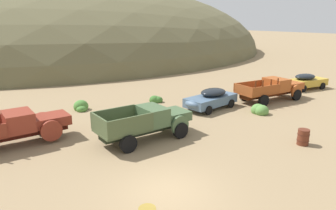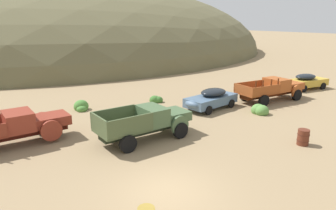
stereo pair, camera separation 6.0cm
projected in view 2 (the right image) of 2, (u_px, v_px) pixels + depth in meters
The scene contains 12 objects.
ground_plane at pixel (166, 191), 12.47m from camera, with size 300.00×300.00×0.00m, color #937A56.
hill_far_right at pixel (58, 49), 72.17m from camera, with size 94.92×87.96×30.50m, color brown.
truck_rust_red at pixel (16, 127), 16.93m from camera, with size 6.69×2.60×2.16m.
truck_weathered_green at pixel (150, 122), 17.88m from camera, with size 5.82×2.65×1.91m.
car_chalk_blue at pixel (210, 99), 23.80m from camera, with size 4.96×2.65×1.57m.
truck_oxide_orange at pixel (275, 89), 26.46m from camera, with size 6.60×2.72×2.16m.
car_faded_yellow at pixel (308, 81), 30.73m from camera, with size 4.75×2.28×1.57m.
oil_drum_foreground at pixel (303, 137), 17.01m from camera, with size 0.67×0.67×0.90m.
bush_back_edge at pixel (156, 100), 25.92m from camera, with size 1.09×0.98×0.72m.
bush_front_right at pixel (260, 110), 22.75m from camera, with size 1.09×1.35×0.90m.
bush_near_barrel at pixel (259, 87), 31.19m from camera, with size 0.67×0.59×0.48m.
bush_front_left at pixel (81, 107), 23.66m from camera, with size 1.14×1.30×0.99m.
Camera 2 is at (-5.88, -9.37, 6.77)m, focal length 32.67 mm.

